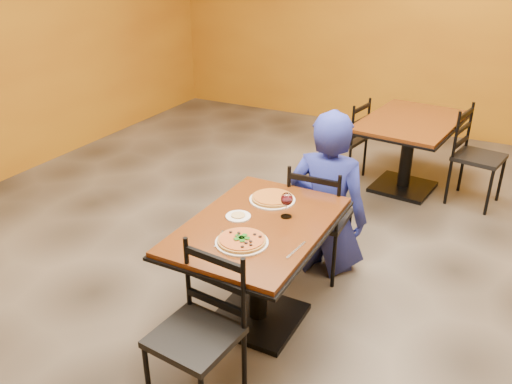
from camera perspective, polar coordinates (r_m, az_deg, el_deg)
The scene contains 18 objects.
floor at distance 4.05m, azimuth 3.53°, elevation -9.62°, with size 7.00×8.00×0.01m, color black.
wall_back at distance 7.21m, azimuth 17.79°, elevation 17.76°, with size 7.00×0.01×3.00m, color #B27413.
table_main at distance 3.37m, azimuth 0.24°, elevation -6.22°, with size 0.83×1.23×0.75m.
table_second at distance 5.49m, azimuth 16.22°, elevation 5.65°, with size 0.99×1.36×0.75m.
chair_main_near at distance 2.87m, azimuth -6.65°, elevation -15.38°, with size 0.41×0.41×0.91m, color black, non-canonical shape.
chair_main_far at distance 3.99m, azimuth 6.91°, elevation -2.74°, with size 0.41×0.41×0.90m, color black, non-canonical shape.
chair_second_left at distance 5.68m, azimuth 9.47°, elevation 5.67°, with size 0.39×0.39×0.87m, color black, non-canonical shape.
chair_second_right at distance 5.44m, azimuth 22.98°, elevation 3.41°, with size 0.42×0.42×0.93m, color black, non-canonical shape.
diner at distance 3.99m, azimuth 7.85°, elevation 0.10°, with size 0.63×0.41×1.27m, color #1C279B.
plate_main at distance 3.06m, azimuth -1.55°, elevation -5.46°, with size 0.31×0.31×0.01m, color white.
pizza_main at distance 3.05m, azimuth -1.55°, elevation -5.20°, with size 0.28×0.28×0.02m, color maroon.
plate_far at distance 3.55m, azimuth 1.78°, elevation -0.84°, with size 0.31×0.31×0.01m, color white.
pizza_far at distance 3.54m, azimuth 1.78°, elevation -0.61°, with size 0.28×0.28×0.02m, color gold.
side_plate at distance 3.33m, azimuth -1.93°, elevation -2.65°, with size 0.16×0.16×0.01m, color white.
dip at distance 3.33m, azimuth -1.94°, elevation -2.52°, with size 0.09×0.09×0.01m, color tan.
wine_glass at distance 3.30m, azimuth 3.32°, elevation -1.31°, with size 0.08×0.08×0.18m, color white, non-canonical shape.
fork at distance 3.11m, azimuth -3.98°, elevation -5.04°, with size 0.01×0.19×0.00m, color silver.
knife at distance 3.00m, azimuth 4.37°, elevation -6.25°, with size 0.01×0.21×0.00m, color silver.
Camera 1 is at (1.32, -3.05, 2.33)m, focal length 36.98 mm.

